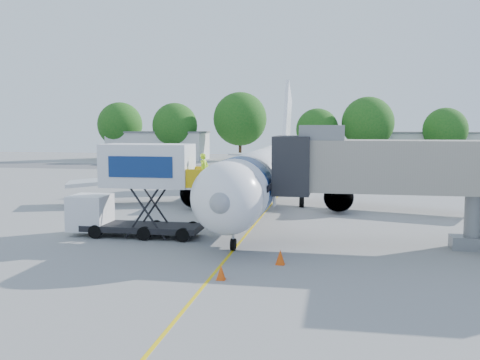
% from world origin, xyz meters
% --- Properties ---
extents(ground, '(160.00, 160.00, 0.00)m').
position_xyz_m(ground, '(0.00, 0.00, 0.00)').
color(ground, gray).
rests_on(ground, ground).
extents(guidance_line, '(0.15, 70.00, 0.01)m').
position_xyz_m(guidance_line, '(0.00, 0.00, 0.01)').
color(guidance_line, yellow).
rests_on(guidance_line, ground).
extents(taxiway_strip, '(120.00, 10.00, 0.01)m').
position_xyz_m(taxiway_strip, '(0.00, 42.00, 0.00)').
color(taxiway_strip, '#59595B').
rests_on(taxiway_strip, ground).
extents(aircraft, '(34.17, 37.73, 11.35)m').
position_xyz_m(aircraft, '(0.00, 4.12, 2.95)').
color(aircraft, white).
rests_on(aircraft, ground).
extents(jet_bridge, '(13.90, 3.20, 6.60)m').
position_xyz_m(jet_bridge, '(7.99, -7.00, 4.34)').
color(jet_bridge, gray).
rests_on(jet_bridge, ground).
extents(catering_hiloader, '(8.55, 2.44, 5.50)m').
position_xyz_m(catering_hiloader, '(-6.26, -7.00, 2.76)').
color(catering_hiloader, black).
rests_on(catering_hiloader, ground).
extents(ground_tug, '(4.32, 3.39, 1.54)m').
position_xyz_m(ground_tug, '(4.59, -19.06, 0.81)').
color(ground_tug, silver).
rests_on(ground_tug, ground).
extents(safety_cone_a, '(0.46, 0.46, 0.73)m').
position_xyz_m(safety_cone_a, '(2.75, -11.91, 0.35)').
color(safety_cone_a, '#E54C0C').
rests_on(safety_cone_a, ground).
extents(safety_cone_b, '(0.41, 0.41, 0.66)m').
position_xyz_m(safety_cone_b, '(0.51, -14.86, 0.32)').
color(safety_cone_b, '#E54C0C').
rests_on(safety_cone_b, ground).
extents(outbuilding_left, '(18.40, 8.40, 5.30)m').
position_xyz_m(outbuilding_left, '(-28.00, 60.00, 2.66)').
color(outbuilding_left, silver).
rests_on(outbuilding_left, ground).
extents(outbuilding_right, '(16.40, 7.40, 5.30)m').
position_xyz_m(outbuilding_right, '(22.00, 62.00, 2.66)').
color(outbuilding_right, silver).
rests_on(outbuilding_right, ground).
extents(tree_a, '(8.44, 8.44, 10.76)m').
position_xyz_m(tree_a, '(-35.26, 59.20, 6.53)').
color(tree_a, '#382314').
rests_on(tree_a, ground).
extents(tree_b, '(8.25, 8.25, 10.52)m').
position_xyz_m(tree_b, '(-24.12, 58.15, 6.39)').
color(tree_b, '#382314').
rests_on(tree_b, ground).
extents(tree_c, '(9.78, 9.78, 12.47)m').
position_xyz_m(tree_c, '(-12.21, 59.80, 7.57)').
color(tree_c, '#382314').
rests_on(tree_c, ground).
extents(tree_d, '(7.35, 7.35, 9.37)m').
position_xyz_m(tree_d, '(1.86, 57.21, 5.68)').
color(tree_d, '#382314').
rests_on(tree_d, ground).
extents(tree_e, '(8.85, 8.85, 11.28)m').
position_xyz_m(tree_e, '(10.39, 56.77, 6.85)').
color(tree_e, '#382314').
rests_on(tree_e, ground).
extents(tree_f, '(7.37, 7.37, 9.40)m').
position_xyz_m(tree_f, '(23.13, 57.93, 5.70)').
color(tree_f, '#382314').
rests_on(tree_f, ground).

